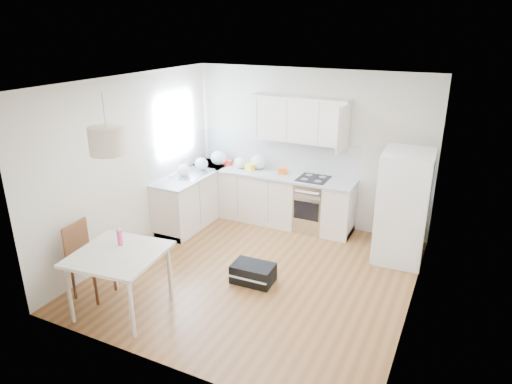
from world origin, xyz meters
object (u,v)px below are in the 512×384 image
Objects in this scene: dining_table at (119,259)px; gym_bag at (253,273)px; dining_chair at (92,261)px; refrigerator at (404,207)px.

gym_bag is at bearing 41.53° from dining_table.
dining_chair is (-0.57, 0.10, -0.21)m from dining_table.
refrigerator is 4.08m from dining_table.
dining_table reaches higher than gym_bag.
refrigerator is at bearing 38.92° from dining_table.
refrigerator reaches higher than gym_bag.
dining_chair reaches higher than gym_bag.
gym_bag is (-1.70, -1.61, -0.71)m from refrigerator.
refrigerator reaches higher than dining_table.
dining_table is (-2.87, -2.90, -0.13)m from refrigerator.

